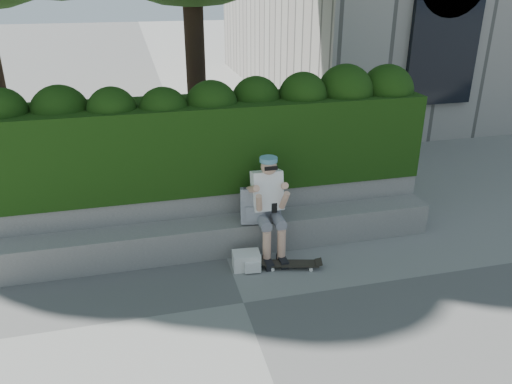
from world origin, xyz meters
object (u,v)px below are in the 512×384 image
object	(u,v)px
skateboard	(292,264)
backpack_ground	(246,260)
person	(268,202)
backpack_plaid	(253,206)

from	to	relation	value
skateboard	backpack_ground	distance (m)	0.59
skateboard	backpack_ground	world-z (taller)	backpack_ground
person	backpack_plaid	world-z (taller)	person
person	skateboard	bearing A→B (deg)	-68.33
backpack_plaid	backpack_ground	world-z (taller)	backpack_plaid
person	skateboard	xyz separation A→B (m)	(0.19, -0.48, -0.69)
person	backpack_ground	xyz separation A→B (m)	(-0.38, -0.34, -0.64)
person	backpack_ground	size ratio (longest dim) A/B	3.93
skateboard	backpack_plaid	xyz separation A→B (m)	(-0.39, 0.56, 0.63)
person	backpack_plaid	size ratio (longest dim) A/B	2.91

